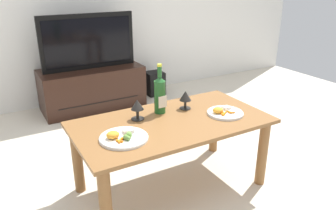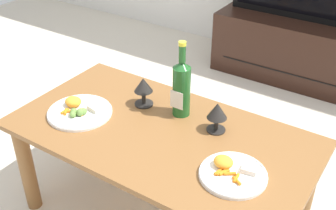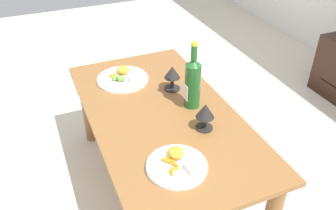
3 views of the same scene
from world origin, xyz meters
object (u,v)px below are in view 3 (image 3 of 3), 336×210
at_px(dinner_plate_left, 123,78).
at_px(dinner_plate_right, 177,164).
at_px(wine_bottle, 193,82).
at_px(dining_table, 162,127).
at_px(goblet_right, 205,112).
at_px(goblet_left, 172,74).

distance_m(dinner_plate_left, dinner_plate_right, 0.75).
distance_m(wine_bottle, dinner_plate_left, 0.47).
bearing_deg(dining_table, wine_bottle, 88.91).
height_order(goblet_right, dinner_plate_right, goblet_right).
bearing_deg(wine_bottle, goblet_left, -171.41).
distance_m(goblet_left, goblet_right, 0.37).
distance_m(wine_bottle, goblet_right, 0.20).
xyz_separation_m(dining_table, goblet_right, (0.19, 0.13, 0.18)).
bearing_deg(goblet_right, goblet_left, 180.00).
relative_size(wine_bottle, dinner_plate_right, 1.38).
bearing_deg(wine_bottle, dinner_plate_left, -147.12).
bearing_deg(goblet_right, wine_bottle, 171.41).
relative_size(goblet_right, dinner_plate_left, 0.46).
xyz_separation_m(wine_bottle, dinner_plate_right, (0.37, -0.25, -0.13)).
bearing_deg(dining_table, dinner_plate_left, -167.42).
height_order(dining_table, goblet_right, goblet_right).
xyz_separation_m(goblet_left, goblet_right, (0.37, 0.00, -0.00)).
bearing_deg(dinner_plate_right, goblet_left, 158.59).
bearing_deg(dinner_plate_right, dinner_plate_left, -179.87).
bearing_deg(goblet_left, wine_bottle, 8.59).
bearing_deg(goblet_left, dining_table, -36.17).
bearing_deg(dining_table, dinner_plate_right, -12.62).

